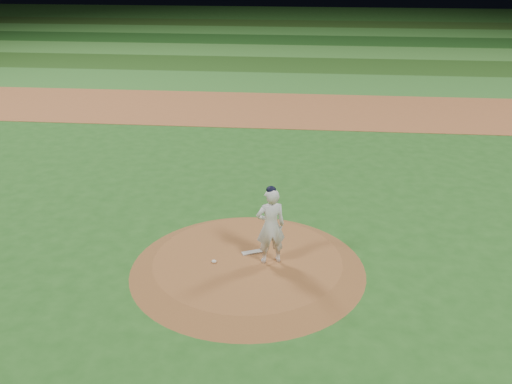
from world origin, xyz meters
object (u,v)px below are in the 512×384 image
pitching_rubber (254,252)px  pitcher_on_mound (271,226)px  rosin_bag (214,261)px  pitchers_mound (248,264)px

pitching_rubber → pitcher_on_mound: pitcher_on_mound is taller
rosin_bag → pitcher_on_mound: (1.29, 0.18, 0.90)m
rosin_bag → pitcher_on_mound: 1.58m
rosin_bag → pitcher_on_mound: size_ratio=0.06×
pitchers_mound → pitching_rubber: 0.39m
pitchers_mound → pitcher_on_mound: (0.53, -0.03, 1.05)m
pitcher_on_mound → pitching_rubber: bearing=137.3°
rosin_bag → pitcher_on_mound: pitcher_on_mound is taller
pitching_rubber → pitchers_mound: bearing=-132.9°
pitching_rubber → pitcher_on_mound: size_ratio=0.32×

